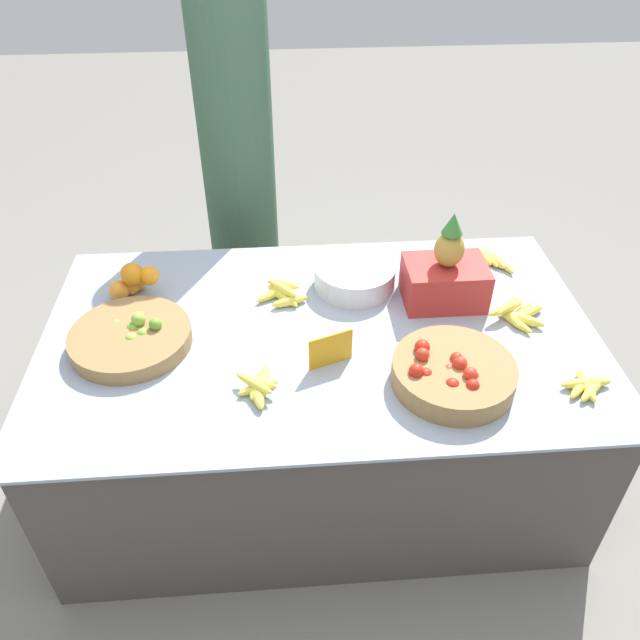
{
  "coord_description": "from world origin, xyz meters",
  "views": [
    {
      "loc": [
        -0.12,
        -1.63,
        2.01
      ],
      "look_at": [
        0.0,
        0.0,
        0.72
      ],
      "focal_mm": 35.0,
      "sensor_mm": 36.0,
      "label": 1
    }
  ],
  "objects_px": {
    "metal_bowl": "(355,276)",
    "price_sign": "(331,350)",
    "vendor_person": "(239,175)",
    "tomato_basket": "(453,373)",
    "produce_crate": "(445,277)",
    "lime_bowl": "(131,337)"
  },
  "relations": [
    {
      "from": "price_sign",
      "to": "metal_bowl",
      "type": "bearing_deg",
      "value": 53.45
    },
    {
      "from": "lime_bowl",
      "to": "metal_bowl",
      "type": "relative_size",
      "value": 1.32
    },
    {
      "from": "metal_bowl",
      "to": "vendor_person",
      "type": "bearing_deg",
      "value": 121.83
    },
    {
      "from": "lime_bowl",
      "to": "vendor_person",
      "type": "height_order",
      "value": "vendor_person"
    },
    {
      "from": "lime_bowl",
      "to": "price_sign",
      "type": "bearing_deg",
      "value": -12.61
    },
    {
      "from": "tomato_basket",
      "to": "metal_bowl",
      "type": "distance_m",
      "value": 0.59
    },
    {
      "from": "metal_bowl",
      "to": "price_sign",
      "type": "xyz_separation_m",
      "value": [
        -0.13,
        -0.42,
        0.02
      ]
    },
    {
      "from": "tomato_basket",
      "to": "metal_bowl",
      "type": "xyz_separation_m",
      "value": [
        -0.24,
        0.54,
        0.0
      ]
    },
    {
      "from": "lime_bowl",
      "to": "vendor_person",
      "type": "bearing_deg",
      "value": 71.01
    },
    {
      "from": "lime_bowl",
      "to": "produce_crate",
      "type": "height_order",
      "value": "produce_crate"
    },
    {
      "from": "tomato_basket",
      "to": "price_sign",
      "type": "bearing_deg",
      "value": 162.25
    },
    {
      "from": "metal_bowl",
      "to": "price_sign",
      "type": "height_order",
      "value": "price_sign"
    },
    {
      "from": "metal_bowl",
      "to": "price_sign",
      "type": "relative_size",
      "value": 2.12
    },
    {
      "from": "vendor_person",
      "to": "metal_bowl",
      "type": "bearing_deg",
      "value": -58.17
    },
    {
      "from": "metal_bowl",
      "to": "vendor_person",
      "type": "xyz_separation_m",
      "value": [
        -0.43,
        0.7,
        0.09
      ]
    },
    {
      "from": "price_sign",
      "to": "produce_crate",
      "type": "distance_m",
      "value": 0.53
    },
    {
      "from": "metal_bowl",
      "to": "produce_crate",
      "type": "height_order",
      "value": "produce_crate"
    },
    {
      "from": "metal_bowl",
      "to": "price_sign",
      "type": "distance_m",
      "value": 0.44
    },
    {
      "from": "price_sign",
      "to": "vendor_person",
      "type": "bearing_deg",
      "value": 85.45
    },
    {
      "from": "tomato_basket",
      "to": "vendor_person",
      "type": "relative_size",
      "value": 0.22
    },
    {
      "from": "lime_bowl",
      "to": "price_sign",
      "type": "relative_size",
      "value": 2.8
    },
    {
      "from": "metal_bowl",
      "to": "produce_crate",
      "type": "bearing_deg",
      "value": -20.25
    }
  ]
}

